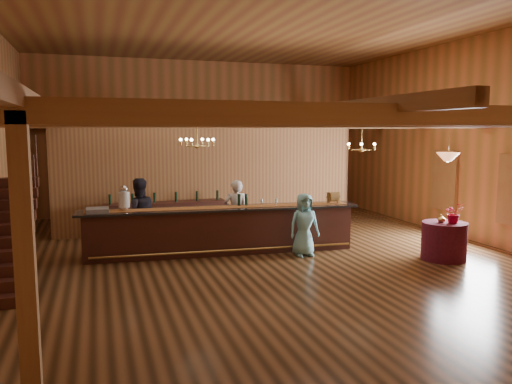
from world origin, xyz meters
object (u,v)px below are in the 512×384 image
object	(u,v)px
floor_plant	(297,205)
guest	(304,225)
tasting_bar	(222,230)
backbar_shelf	(166,219)
chandelier_left	(197,142)
raffle_drum	(333,197)
staff_second	(139,215)
bartender	(236,213)
pendant_lamp	(448,157)
beverage_dispenser	(124,199)
chandelier_right	(361,146)
round_table	(444,241)

from	to	relation	value
floor_plant	guest	bearing A→B (deg)	-110.24
tasting_bar	backbar_shelf	world-z (taller)	tasting_bar
chandelier_left	raffle_drum	bearing A→B (deg)	-0.29
staff_second	bartender	bearing A→B (deg)	171.35
pendant_lamp	guest	size ratio (longest dim) A/B	0.59
pendant_lamp	floor_plant	size ratio (longest dim) A/B	0.75
chandelier_left	guest	distance (m)	3.21
bartender	staff_second	size ratio (longest dim) A/B	0.94
backbar_shelf	guest	distance (m)	4.42
raffle_drum	bartender	world-z (taller)	bartender
beverage_dispenser	guest	xyz separation A→B (m)	(4.10, -1.07, -0.66)
staff_second	floor_plant	world-z (taller)	staff_second
chandelier_left	chandelier_right	bearing A→B (deg)	1.90
tasting_bar	chandelier_right	bearing A→B (deg)	2.67
beverage_dispenser	raffle_drum	distance (m)	5.18
tasting_bar	bartender	world-z (taller)	bartender
tasting_bar	round_table	xyz separation A→B (m)	(4.78, -2.18, -0.14)
backbar_shelf	chandelier_right	size ratio (longest dim) A/B	4.31
chandelier_right	staff_second	bearing A→B (deg)	171.26
tasting_bar	bartender	distance (m)	0.94
chandelier_right	guest	world-z (taller)	chandelier_right
tasting_bar	floor_plant	xyz separation A→B (m)	(3.31, 3.20, 0.02)
chandelier_right	bartender	xyz separation A→B (m)	(-3.18, 0.80, -1.73)
round_table	chandelier_right	bearing A→B (deg)	116.78
tasting_bar	floor_plant	bearing A→B (deg)	48.30
bartender	staff_second	world-z (taller)	staff_second
floor_plant	staff_second	bearing A→B (deg)	-155.06
raffle_drum	round_table	bearing A→B (deg)	-45.00
tasting_bar	chandelier_left	xyz separation A→B (m)	(-0.64, -0.25, 2.16)
beverage_dispenser	tasting_bar	bearing A→B (deg)	-5.65
backbar_shelf	guest	xyz separation A→B (m)	(2.85, -3.37, 0.27)
chandelier_right	guest	xyz separation A→B (m)	(-1.92, -0.75, -1.84)
staff_second	floor_plant	xyz separation A→B (m)	(5.24, 2.44, -0.32)
bartender	tasting_bar	bearing A→B (deg)	60.60
raffle_drum	round_table	distance (m)	2.84
backbar_shelf	guest	bearing A→B (deg)	-51.49
round_table	chandelier_right	distance (m)	3.17
round_table	chandelier_right	xyz separation A→B (m)	(-1.05, 2.08, 2.15)
raffle_drum	chandelier_left	size ratio (longest dim) A/B	0.42
raffle_drum	floor_plant	size ratio (longest dim) A/B	0.28
backbar_shelf	bartender	world-z (taller)	bartender
chandelier_right	bartender	bearing A→B (deg)	165.86
pendant_lamp	raffle_drum	bearing A→B (deg)	135.00
guest	staff_second	bearing A→B (deg)	157.18
chandelier_right	beverage_dispenser	bearing A→B (deg)	176.87
chandelier_right	staff_second	world-z (taller)	chandelier_right
tasting_bar	chandelier_left	distance (m)	2.27
raffle_drum	pendant_lamp	distance (m)	2.92
beverage_dispenser	bartender	world-z (taller)	beverage_dispenser
beverage_dispenser	floor_plant	bearing A→B (deg)	28.00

